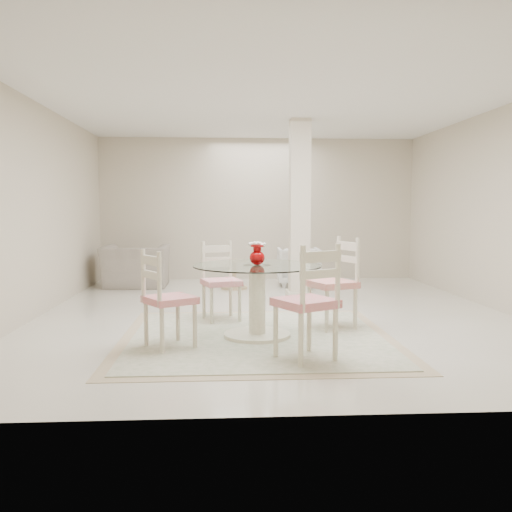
{
  "coord_description": "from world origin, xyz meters",
  "views": [
    {
      "loc": [
        -0.65,
        -6.93,
        1.36
      ],
      "look_at": [
        -0.31,
        -1.12,
        0.85
      ],
      "focal_mm": 38.0,
      "sensor_mm": 36.0,
      "label": 1
    }
  ],
  "objects": [
    {
      "name": "dining_chair_north",
      "position": [
        -0.71,
        -0.38,
        0.56
      ],
      "size": [
        0.53,
        0.53,
        1.06
      ],
      "rotation": [
        0.0,
        0.0,
        0.3
      ],
      "color": "beige",
      "rests_on": "ground"
    },
    {
      "name": "ground",
      "position": [
        0.0,
        0.0,
        0.0
      ],
      "size": [
        7.0,
        7.0,
        0.0
      ],
      "primitive_type": "plane",
      "color": "white",
      "rests_on": "ground"
    },
    {
      "name": "side_table",
      "position": [
        -0.48,
        2.23,
        0.23
      ],
      "size": [
        0.47,
        0.47,
        0.49
      ],
      "color": "tan",
      "rests_on": "ground"
    },
    {
      "name": "room_shell",
      "position": [
        0.0,
        0.0,
        1.86
      ],
      "size": [
        6.02,
        7.02,
        2.71
      ],
      "color": "beige",
      "rests_on": "ground"
    },
    {
      "name": "recliner_taupe",
      "position": [
        -2.19,
        2.55,
        0.36
      ],
      "size": [
        1.11,
        0.97,
        0.72
      ],
      "primitive_type": "imported",
      "rotation": [
        0.0,
        0.0,
        3.15
      ],
      "color": "gray",
      "rests_on": "ground"
    },
    {
      "name": "column",
      "position": [
        0.5,
        1.3,
        1.35
      ],
      "size": [
        0.3,
        0.3,
        2.7
      ],
      "primitive_type": "cube",
      "color": "beige",
      "rests_on": "ground"
    },
    {
      "name": "dining_table",
      "position": [
        -0.31,
        -1.32,
        0.39
      ],
      "size": [
        1.34,
        1.34,
        0.77
      ],
      "rotation": [
        0.0,
        0.0,
        0.41
      ],
      "color": "#FCEDCF",
      "rests_on": "ground"
    },
    {
      "name": "area_rug",
      "position": [
        -0.31,
        -1.32,
        0.01
      ],
      "size": [
        2.86,
        2.86,
        0.02
      ],
      "color": "tan",
      "rests_on": "ground"
    },
    {
      "name": "dining_chair_west",
      "position": [
        -1.24,
        -1.73,
        0.56
      ],
      "size": [
        0.59,
        0.59,
        1.07
      ],
      "rotation": [
        0.0,
        0.0,
        2.14
      ],
      "color": "beige",
      "rests_on": "ground"
    },
    {
      "name": "armchair_white",
      "position": [
        0.67,
        2.59,
        0.34
      ],
      "size": [
        0.75,
        0.77,
        0.68
      ],
      "primitive_type": "imported",
      "rotation": [
        0.0,
        0.0,
        3.11
      ],
      "color": "silver",
      "rests_on": "ground"
    },
    {
      "name": "dining_chair_east",
      "position": [
        0.63,
        -0.91,
        0.6
      ],
      "size": [
        0.59,
        0.59,
        1.14
      ],
      "rotation": [
        0.0,
        0.0,
        -1.19
      ],
      "color": "beige",
      "rests_on": "ground"
    },
    {
      "name": "red_vase",
      "position": [
        -0.31,
        -1.31,
        0.89
      ],
      "size": [
        0.19,
        0.16,
        0.24
      ],
      "color": "#AA0507",
      "rests_on": "dining_table"
    },
    {
      "name": "dining_chair_south",
      "position": [
        0.11,
        -2.25,
        0.61
      ],
      "size": [
        0.63,
        0.63,
        1.16
      ],
      "rotation": [
        0.0,
        0.0,
        3.64
      ],
      "color": "beige",
      "rests_on": "ground"
    }
  ]
}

